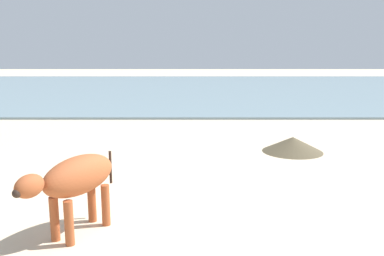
# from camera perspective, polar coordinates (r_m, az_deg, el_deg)

# --- Properties ---
(ground) EXTENTS (80.00, 80.00, 0.00)m
(ground) POSITION_cam_1_polar(r_m,az_deg,el_deg) (6.54, 3.51, -10.87)
(ground) COLOR beige
(sea_water) EXTENTS (60.00, 20.00, 0.08)m
(sea_water) POSITION_cam_1_polar(r_m,az_deg,el_deg) (23.99, 0.77, 5.42)
(sea_water) COLOR slate
(sea_water) RESTS_ON ground
(cow_adult_rust) EXTENTS (1.07, 1.53, 1.06)m
(cow_adult_rust) POSITION_cam_1_polar(r_m,az_deg,el_deg) (5.59, -16.00, -6.88)
(cow_adult_rust) COLOR #9E4C28
(cow_adult_rust) RESTS_ON ground
(debris_pile_0) EXTENTS (1.72, 1.72, 0.36)m
(debris_pile_0) POSITION_cam_1_polar(r_m,az_deg,el_deg) (10.06, 13.54, -2.20)
(debris_pile_0) COLOR brown
(debris_pile_0) RESTS_ON ground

